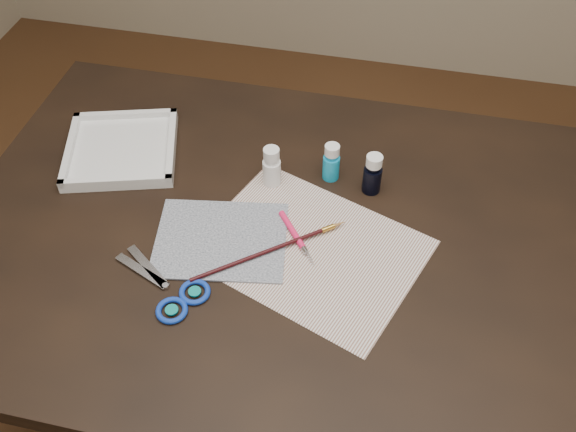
% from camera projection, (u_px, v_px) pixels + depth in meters
% --- Properties ---
extents(ground, '(3.50, 3.50, 0.02)m').
position_uv_depth(ground, '(288.00, 413.00, 1.78)').
color(ground, '#422614').
rests_on(ground, ground).
extents(table, '(1.30, 0.90, 0.75)m').
position_uv_depth(table, '(288.00, 339.00, 1.50)').
color(table, black).
rests_on(table, ground).
extents(paper, '(0.48, 0.42, 0.00)m').
position_uv_depth(paper, '(310.00, 249.00, 1.20)').
color(paper, white).
rests_on(paper, table).
extents(canvas, '(0.27, 0.23, 0.00)m').
position_uv_depth(canvas, '(221.00, 239.00, 1.21)').
color(canvas, black).
rests_on(canvas, paper).
extents(paint_bottle_white, '(0.04, 0.04, 0.09)m').
position_uv_depth(paint_bottle_white, '(272.00, 166.00, 1.29)').
color(paint_bottle_white, white).
rests_on(paint_bottle_white, table).
extents(paint_bottle_cyan, '(0.03, 0.03, 0.08)m').
position_uv_depth(paint_bottle_cyan, '(331.00, 162.00, 1.30)').
color(paint_bottle_cyan, '#1194C8').
rests_on(paint_bottle_cyan, table).
extents(paint_bottle_navy, '(0.05, 0.05, 0.09)m').
position_uv_depth(paint_bottle_navy, '(373.00, 174.00, 1.27)').
color(paint_bottle_navy, black).
rests_on(paint_bottle_navy, table).
extents(paintbrush, '(0.26, 0.21, 0.01)m').
position_uv_depth(paintbrush, '(271.00, 250.00, 1.18)').
color(paintbrush, black).
rests_on(paintbrush, canvas).
extents(craft_knife, '(0.10, 0.12, 0.01)m').
position_uv_depth(craft_knife, '(297.00, 238.00, 1.21)').
color(craft_knife, '#F41E5A').
rests_on(craft_knife, paper).
extents(scissors, '(0.24, 0.19, 0.01)m').
position_uv_depth(scissors, '(155.00, 283.00, 1.14)').
color(scissors, silver).
rests_on(scissors, table).
extents(palette_tray, '(0.28, 0.28, 0.03)m').
position_uv_depth(palette_tray, '(121.00, 149.00, 1.37)').
color(palette_tray, silver).
rests_on(palette_tray, table).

